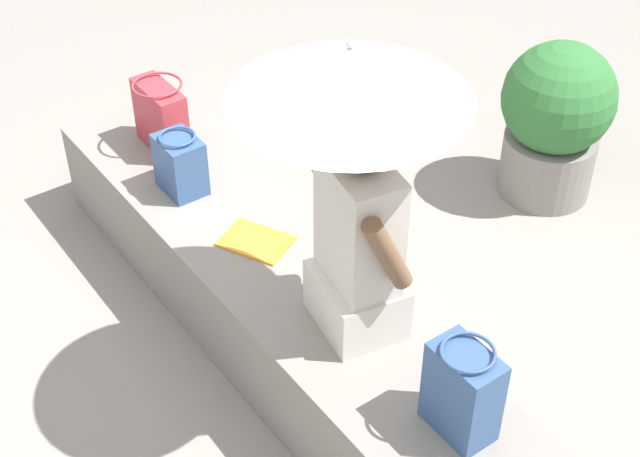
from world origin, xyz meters
The scene contains 9 objects.
ground_plane centered at (0.00, 0.00, 0.00)m, with size 14.00×14.00×0.00m, color gray.
stone_bench centered at (0.00, 0.00, 0.23)m, with size 3.11×0.55×0.46m, color gray.
person_seated centered at (-0.35, -0.08, 0.84)m, with size 0.50×0.34×0.90m.
parasol centered at (-0.33, -0.04, 1.51)m, with size 0.79×0.79×1.17m.
handbag_black centered at (-0.95, -0.05, 0.63)m, with size 0.24×0.18×0.36m.
tote_bag_canvas centered at (1.11, -0.06, 0.62)m, with size 0.31×0.23×0.34m.
shoulder_bag_spare centered at (0.76, 0.04, 0.59)m, with size 0.22×0.16×0.28m.
magazine centered at (0.26, -0.03, 0.46)m, with size 0.28×0.20×0.01m, color gold.
planter_near centered at (0.21, -1.77, 0.44)m, with size 0.57×0.57×0.84m.
Camera 1 is at (-2.27, 1.47, 2.88)m, focal length 51.42 mm.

